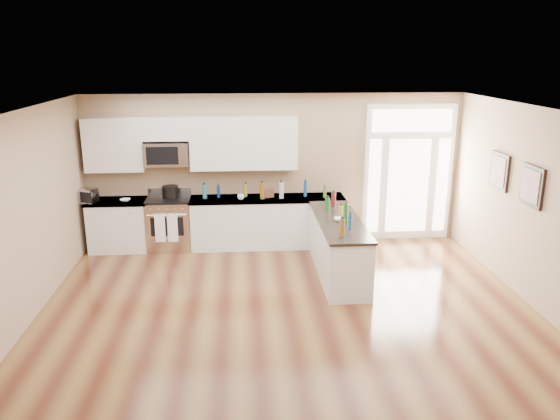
# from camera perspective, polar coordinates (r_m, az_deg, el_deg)

# --- Properties ---
(ground) EXTENTS (8.00, 8.00, 0.00)m
(ground) POSITION_cam_1_polar(r_m,az_deg,el_deg) (7.00, 1.59, -14.02)
(ground) COLOR #4B2215
(room_shell) EXTENTS (8.00, 8.00, 8.00)m
(room_shell) POSITION_cam_1_polar(r_m,az_deg,el_deg) (6.31, 1.72, -0.49)
(room_shell) COLOR tan
(room_shell) RESTS_ON ground
(back_cabinet_left) EXTENTS (1.10, 0.66, 0.94)m
(back_cabinet_left) POSITION_cam_1_polar(r_m,az_deg,el_deg) (10.42, -16.40, -1.67)
(back_cabinet_left) COLOR silver
(back_cabinet_left) RESTS_ON ground
(back_cabinet_right) EXTENTS (2.85, 0.66, 0.94)m
(back_cabinet_right) POSITION_cam_1_polar(r_m,az_deg,el_deg) (10.19, -1.31, -1.41)
(back_cabinet_right) COLOR silver
(back_cabinet_right) RESTS_ON ground
(peninsula_cabinet) EXTENTS (0.69, 2.32, 0.94)m
(peninsula_cabinet) POSITION_cam_1_polar(r_m,az_deg,el_deg) (8.95, 6.10, -4.07)
(peninsula_cabinet) COLOR silver
(peninsula_cabinet) RESTS_ON ground
(upper_cabinet_left) EXTENTS (1.04, 0.33, 0.95)m
(upper_cabinet_left) POSITION_cam_1_polar(r_m,az_deg,el_deg) (10.23, -16.95, 6.53)
(upper_cabinet_left) COLOR silver
(upper_cabinet_left) RESTS_ON room_shell
(upper_cabinet_right) EXTENTS (1.94, 0.33, 0.95)m
(upper_cabinet_right) POSITION_cam_1_polar(r_m,az_deg,el_deg) (9.98, -3.81, 6.97)
(upper_cabinet_right) COLOR silver
(upper_cabinet_right) RESTS_ON room_shell
(upper_cabinet_short) EXTENTS (0.82, 0.33, 0.40)m
(upper_cabinet_short) POSITION_cam_1_polar(r_m,az_deg,el_deg) (10.02, -11.84, 8.30)
(upper_cabinet_short) COLOR silver
(upper_cabinet_short) RESTS_ON room_shell
(microwave) EXTENTS (0.78, 0.41, 0.42)m
(microwave) POSITION_cam_1_polar(r_m,az_deg,el_deg) (10.05, -11.73, 5.78)
(microwave) COLOR silver
(microwave) RESTS_ON room_shell
(entry_door) EXTENTS (1.70, 0.10, 2.60)m
(entry_door) POSITION_cam_1_polar(r_m,az_deg,el_deg) (10.69, 13.25, 3.80)
(entry_door) COLOR white
(entry_door) RESTS_ON ground
(wall_art_near) EXTENTS (0.05, 0.58, 0.58)m
(wall_art_near) POSITION_cam_1_polar(r_m,az_deg,el_deg) (9.35, 21.93, 3.80)
(wall_art_near) COLOR black
(wall_art_near) RESTS_ON room_shell
(wall_art_far) EXTENTS (0.05, 0.58, 0.58)m
(wall_art_far) POSITION_cam_1_polar(r_m,az_deg,el_deg) (8.49, 24.81, 2.31)
(wall_art_far) COLOR black
(wall_art_far) RESTS_ON room_shell
(kitchen_range) EXTENTS (0.79, 0.70, 1.08)m
(kitchen_range) POSITION_cam_1_polar(r_m,az_deg,el_deg) (10.25, -11.48, -1.38)
(kitchen_range) COLOR silver
(kitchen_range) RESTS_ON ground
(stockpot) EXTENTS (0.37, 0.37, 0.23)m
(stockpot) POSITION_cam_1_polar(r_m,az_deg,el_deg) (10.20, -11.39, 1.93)
(stockpot) COLOR black
(stockpot) RESTS_ON kitchen_range
(toaster_oven) EXTENTS (0.37, 0.34, 0.26)m
(toaster_oven) POSITION_cam_1_polar(r_m,az_deg,el_deg) (10.25, -19.45, 1.42)
(toaster_oven) COLOR silver
(toaster_oven) RESTS_ON back_cabinet_left
(cardboard_box) EXTENTS (0.22, 0.18, 0.16)m
(cardboard_box) POSITION_cam_1_polar(r_m,az_deg,el_deg) (10.07, -1.27, 1.83)
(cardboard_box) COLOR brown
(cardboard_box) RESTS_ON back_cabinet_right
(bowl_left) EXTENTS (0.21, 0.21, 0.04)m
(bowl_left) POSITION_cam_1_polar(r_m,az_deg,el_deg) (10.17, -15.86, 1.00)
(bowl_left) COLOR white
(bowl_left) RESTS_ON back_cabinet_left
(bowl_peninsula) EXTENTS (0.20, 0.20, 0.05)m
(bowl_peninsula) POSITION_cam_1_polar(r_m,az_deg,el_deg) (8.70, 6.18, -0.97)
(bowl_peninsula) COLOR white
(bowl_peninsula) RESTS_ON peninsula_cabinet
(cup_counter) EXTENTS (0.12, 0.12, 0.10)m
(cup_counter) POSITION_cam_1_polar(r_m,az_deg,el_deg) (9.91, -4.11, 1.36)
(cup_counter) COLOR white
(cup_counter) RESTS_ON back_cabinet_right
(counter_bottles) EXTENTS (2.37, 2.45, 0.31)m
(counter_bottles) POSITION_cam_1_polar(r_m,az_deg,el_deg) (9.35, 1.73, 1.01)
(counter_bottles) COLOR #19591E
(counter_bottles) RESTS_ON back_cabinet_right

